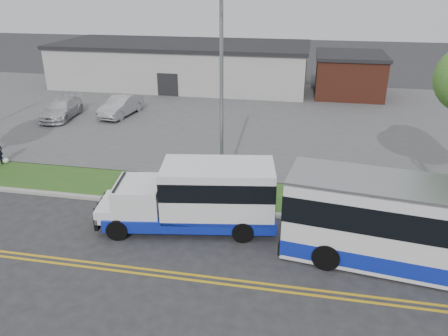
% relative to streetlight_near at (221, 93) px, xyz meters
% --- Properties ---
extents(ground, '(140.00, 140.00, 0.00)m').
position_rel_streetlight_near_xyz_m(ground, '(-3.00, -2.73, -5.23)').
color(ground, '#28282B').
rests_on(ground, ground).
extents(lane_line_north, '(70.00, 0.12, 0.01)m').
position_rel_streetlight_near_xyz_m(lane_line_north, '(-3.00, -6.58, -5.23)').
color(lane_line_north, gold).
rests_on(lane_line_north, ground).
extents(lane_line_south, '(70.00, 0.12, 0.01)m').
position_rel_streetlight_near_xyz_m(lane_line_south, '(-3.00, -6.88, -5.23)').
color(lane_line_south, gold).
rests_on(lane_line_south, ground).
extents(curb, '(80.00, 0.30, 0.15)m').
position_rel_streetlight_near_xyz_m(curb, '(-3.00, -1.63, -5.16)').
color(curb, '#9E9B93').
rests_on(curb, ground).
extents(verge, '(80.00, 3.30, 0.10)m').
position_rel_streetlight_near_xyz_m(verge, '(-3.00, 0.17, -5.18)').
color(verge, '#28541C').
rests_on(verge, ground).
extents(parking_lot, '(80.00, 25.00, 0.10)m').
position_rel_streetlight_near_xyz_m(parking_lot, '(-3.00, 14.27, -5.18)').
color(parking_lot, '#4C4C4F').
rests_on(parking_lot, ground).
extents(commercial_building, '(25.40, 10.40, 4.35)m').
position_rel_streetlight_near_xyz_m(commercial_building, '(-9.00, 24.27, -3.05)').
color(commercial_building, '#9E9E99').
rests_on(commercial_building, ground).
extents(brick_wing, '(6.30, 7.30, 3.90)m').
position_rel_streetlight_near_xyz_m(brick_wing, '(7.50, 23.27, -3.27)').
color(brick_wing, brown).
rests_on(brick_wing, ground).
extents(streetlight_near, '(0.35, 1.53, 9.50)m').
position_rel_streetlight_near_xyz_m(streetlight_near, '(0.00, 0.00, 0.00)').
color(streetlight_near, gray).
rests_on(streetlight_near, verge).
extents(shuttle_bus, '(7.88, 3.62, 2.92)m').
position_rel_streetlight_near_xyz_m(shuttle_bus, '(-0.27, -3.14, -3.67)').
color(shuttle_bus, '#0E22A0').
rests_on(shuttle_bus, ground).
extents(parked_car_a, '(2.19, 4.91, 1.56)m').
position_rel_streetlight_near_xyz_m(parked_car_a, '(-10.64, 12.27, -4.35)').
color(parked_car_a, '#A0A2A7').
rests_on(parked_car_a, parking_lot).
extents(parked_car_b, '(2.57, 5.13, 1.43)m').
position_rel_streetlight_near_xyz_m(parked_car_b, '(-14.89, 10.73, -4.42)').
color(parked_car_b, silver).
rests_on(parked_car_b, parking_lot).
extents(grocery_bag_right, '(0.32, 0.32, 0.32)m').
position_rel_streetlight_near_xyz_m(grocery_bag_right, '(-13.24, 1.52, -4.97)').
color(grocery_bag_right, white).
rests_on(grocery_bag_right, verge).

